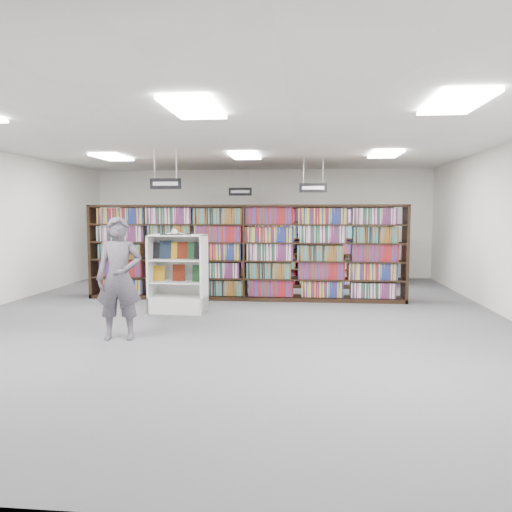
# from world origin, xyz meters

# --- Properties ---
(floor) EXTENTS (12.00, 12.00, 0.00)m
(floor) POSITION_xyz_m (0.00, 0.00, 0.00)
(floor) COLOR #49494D
(floor) RESTS_ON ground
(ceiling) EXTENTS (10.00, 12.00, 0.10)m
(ceiling) POSITION_xyz_m (0.00, 0.00, 3.20)
(ceiling) COLOR silver
(ceiling) RESTS_ON wall_back
(wall_back) EXTENTS (10.00, 0.10, 3.20)m
(wall_back) POSITION_xyz_m (0.00, 6.00, 1.60)
(wall_back) COLOR white
(wall_back) RESTS_ON ground
(wall_front) EXTENTS (10.00, 0.10, 3.20)m
(wall_front) POSITION_xyz_m (0.00, -6.00, 1.60)
(wall_front) COLOR white
(wall_front) RESTS_ON ground
(bookshelf_row_near) EXTENTS (7.00, 0.60, 2.10)m
(bookshelf_row_near) POSITION_xyz_m (0.00, 2.00, 1.05)
(bookshelf_row_near) COLOR black
(bookshelf_row_near) RESTS_ON floor
(bookshelf_row_mid) EXTENTS (7.00, 0.60, 2.10)m
(bookshelf_row_mid) POSITION_xyz_m (0.00, 4.00, 1.05)
(bookshelf_row_mid) COLOR black
(bookshelf_row_mid) RESTS_ON floor
(bookshelf_row_far) EXTENTS (7.00, 0.60, 2.10)m
(bookshelf_row_far) POSITION_xyz_m (0.00, 5.70, 1.05)
(bookshelf_row_far) COLOR black
(bookshelf_row_far) RESTS_ON floor
(aisle_sign_left) EXTENTS (0.65, 0.02, 0.80)m
(aisle_sign_left) POSITION_xyz_m (-1.50, 1.00, 2.53)
(aisle_sign_left) COLOR #B2B2B7
(aisle_sign_left) RESTS_ON ceiling
(aisle_sign_right) EXTENTS (0.65, 0.02, 0.80)m
(aisle_sign_right) POSITION_xyz_m (1.50, 3.00, 2.53)
(aisle_sign_right) COLOR #B2B2B7
(aisle_sign_right) RESTS_ON ceiling
(aisle_sign_center) EXTENTS (0.65, 0.02, 0.80)m
(aisle_sign_center) POSITION_xyz_m (-0.50, 5.00, 2.53)
(aisle_sign_center) COLOR #B2B2B7
(aisle_sign_center) RESTS_ON ceiling
(troffer_front_center) EXTENTS (0.60, 1.20, 0.04)m
(troffer_front_center) POSITION_xyz_m (0.00, -3.00, 3.16)
(troffer_front_center) COLOR white
(troffer_front_center) RESTS_ON ceiling
(troffer_front_right) EXTENTS (0.60, 1.20, 0.04)m
(troffer_front_right) POSITION_xyz_m (3.00, -3.00, 3.16)
(troffer_front_right) COLOR white
(troffer_front_right) RESTS_ON ceiling
(troffer_back_left) EXTENTS (0.60, 1.20, 0.04)m
(troffer_back_left) POSITION_xyz_m (-3.00, 2.00, 3.16)
(troffer_back_left) COLOR white
(troffer_back_left) RESTS_ON ceiling
(troffer_back_center) EXTENTS (0.60, 1.20, 0.04)m
(troffer_back_center) POSITION_xyz_m (0.00, 2.00, 3.16)
(troffer_back_center) COLOR white
(troffer_back_center) RESTS_ON ceiling
(troffer_back_right) EXTENTS (0.60, 1.20, 0.04)m
(troffer_back_right) POSITION_xyz_m (3.00, 2.00, 3.16)
(troffer_back_right) COLOR white
(troffer_back_right) RESTS_ON ceiling
(endcap_display) EXTENTS (1.10, 0.58, 1.51)m
(endcap_display) POSITION_xyz_m (-1.11, 0.44, 0.50)
(endcap_display) COLOR white
(endcap_display) RESTS_ON floor
(open_book) EXTENTS (0.65, 0.50, 0.13)m
(open_book) POSITION_xyz_m (-1.16, 0.39, 1.54)
(open_book) COLOR black
(open_book) RESTS_ON endcap_display
(shopper) EXTENTS (0.75, 0.56, 1.87)m
(shopper) POSITION_xyz_m (-1.48, -1.68, 0.93)
(shopper) COLOR #544E5A
(shopper) RESTS_ON floor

